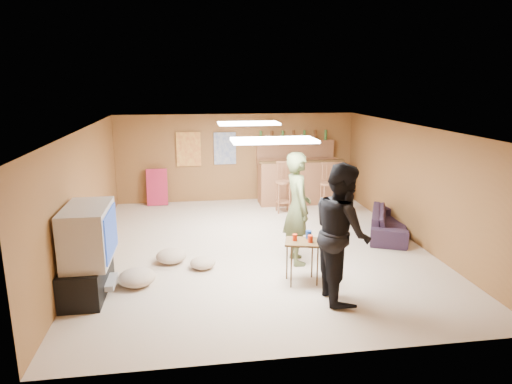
{
  "coord_description": "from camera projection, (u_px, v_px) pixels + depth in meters",
  "views": [
    {
      "loc": [
        -1.21,
        -7.88,
        2.99
      ],
      "look_at": [
        0.0,
        0.2,
        1.0
      ],
      "focal_mm": 32.0,
      "sensor_mm": 36.0,
      "label": 1
    }
  ],
  "objects": [
    {
      "name": "sofa",
      "position": [
        390.0,
        223.0,
        9.06
      ],
      "size": [
        1.34,
        1.86,
        0.51
      ],
      "primitive_type": "imported",
      "rotation": [
        0.0,
        0.0,
        1.14
      ],
      "color": "black",
      "rests_on": "ground"
    },
    {
      "name": "person_olive",
      "position": [
        298.0,
        208.0,
        7.55
      ],
      "size": [
        0.48,
        0.7,
        1.89
      ],
      "primitive_type": "imported",
      "rotation": [
        0.0,
        0.0,
        1.61
      ],
      "color": "#4E5732",
      "rests_on": "ground"
    },
    {
      "name": "cushion_near_tv",
      "position": [
        171.0,
        256.0,
        7.71
      ],
      "size": [
        0.62,
        0.62,
        0.23
      ],
      "primitive_type": "ellipsoid",
      "rotation": [
        0.0,
        0.0,
        0.26
      ],
      "color": "tan",
      "rests_on": "ground"
    },
    {
      "name": "tv_body",
      "position": [
        88.0,
        234.0,
        6.42
      ],
      "size": [
        0.6,
        1.1,
        0.8
      ],
      "primitive_type": "cube",
      "color": "#B2B2B7",
      "rests_on": "tv_stand"
    },
    {
      "name": "wall_back",
      "position": [
        237.0,
        158.0,
        11.56
      ],
      "size": [
        6.0,
        0.02,
        2.2
      ],
      "primitive_type": "cube",
      "color": "brown",
      "rests_on": "ground"
    },
    {
      "name": "ceiling_panel_front",
      "position": [
        274.0,
        140.0,
        6.5
      ],
      "size": [
        1.2,
        0.6,
        0.04
      ],
      "primitive_type": "cube",
      "color": "white",
      "rests_on": "ceiling"
    },
    {
      "name": "tv_screen",
      "position": [
        111.0,
        233.0,
        6.46
      ],
      "size": [
        0.02,
        0.95,
        0.65
      ],
      "primitive_type": "cube",
      "color": "navy",
      "rests_on": "tv_body"
    },
    {
      "name": "bar_stool_right",
      "position": [
        328.0,
        187.0,
        10.39
      ],
      "size": [
        0.41,
        0.41,
        1.27
      ],
      "primitive_type": null,
      "rotation": [
        0.0,
        0.0,
        -0.02
      ],
      "color": "brown",
      "rests_on": "ground"
    },
    {
      "name": "ceiling_panel_back",
      "position": [
        249.0,
        123.0,
        9.1
      ],
      "size": [
        1.2,
        0.6,
        0.04
      ],
      "primitive_type": "cube",
      "color": "white",
      "rests_on": "ceiling"
    },
    {
      "name": "bar_lip",
      "position": [
        302.0,
        162.0,
        11.01
      ],
      "size": [
        2.1,
        0.12,
        0.05
      ],
      "primitive_type": "cube",
      "color": "#412B14",
      "rests_on": "bar_counter"
    },
    {
      "name": "folding_chair_stack",
      "position": [
        157.0,
        187.0,
        11.23
      ],
      "size": [
        0.5,
        0.26,
        0.91
      ],
      "primitive_type": "cube",
      "rotation": [
        -0.14,
        0.0,
        0.0
      ],
      "color": "#B52142",
      "rests_on": "ground"
    },
    {
      "name": "wall_left",
      "position": [
        84.0,
        195.0,
        7.76
      ],
      "size": [
        0.02,
        7.0,
        2.2
      ],
      "primitive_type": "cube",
      "color": "brown",
      "rests_on": "ground"
    },
    {
      "name": "cup_red_far",
      "position": [
        310.0,
        239.0,
        6.76
      ],
      "size": [
        0.1,
        0.1,
        0.1
      ],
      "primitive_type": "cylinder",
      "rotation": [
        0.0,
        0.0,
        0.41
      ],
      "color": "red",
      "rests_on": "tray_table"
    },
    {
      "name": "poster_right",
      "position": [
        225.0,
        148.0,
        11.42
      ],
      "size": [
        0.55,
        0.03,
        0.8
      ],
      "primitive_type": "cube",
      "color": "#334C99",
      "rests_on": "wall_back"
    },
    {
      "name": "bar_stool_left",
      "position": [
        283.0,
        187.0,
        10.56
      ],
      "size": [
        0.41,
        0.41,
        1.2
      ],
      "primitive_type": null,
      "rotation": [
        0.0,
        0.0,
        -0.08
      ],
      "color": "brown",
      "rests_on": "ground"
    },
    {
      "name": "cup_red_near",
      "position": [
        295.0,
        237.0,
        6.83
      ],
      "size": [
        0.09,
        0.09,
        0.1
      ],
      "primitive_type": "cylinder",
      "rotation": [
        0.0,
        0.0,
        -0.22
      ],
      "color": "red",
      "rests_on": "tray_table"
    },
    {
      "name": "wall_right",
      "position": [
        414.0,
        184.0,
        8.63
      ],
      "size": [
        0.02,
        7.0,
        2.2
      ],
      "primitive_type": "cube",
      "color": "brown",
      "rests_on": "ground"
    },
    {
      "name": "tray_table",
      "position": [
        302.0,
        262.0,
        6.89
      ],
      "size": [
        0.6,
        0.53,
        0.66
      ],
      "primitive_type": "cube",
      "rotation": [
        0.0,
        0.0,
        -0.27
      ],
      "color": "#412B14",
      "rests_on": "ground"
    },
    {
      "name": "tv_stand",
      "position": [
        87.0,
        277.0,
        6.56
      ],
      "size": [
        0.55,
        1.3,
        0.5
      ],
      "primitive_type": "cube",
      "color": "black",
      "rests_on": "ground"
    },
    {
      "name": "wall_front",
      "position": [
        308.0,
        265.0,
        4.83
      ],
      "size": [
        6.0,
        0.02,
        2.2
      ],
      "primitive_type": "cube",
      "color": "brown",
      "rests_on": "ground"
    },
    {
      "name": "person_black",
      "position": [
        342.0,
        232.0,
        6.27
      ],
      "size": [
        0.73,
        0.94,
        1.94
      ],
      "primitive_type": "imported",
      "rotation": [
        0.0,
        0.0,
        1.57
      ],
      "color": "black",
      "rests_on": "ground"
    },
    {
      "name": "bar_counter",
      "position": [
        299.0,
        182.0,
        11.38
      ],
      "size": [
        2.0,
        0.6,
        1.1
      ],
      "primitive_type": "cube",
      "color": "brown",
      "rests_on": "ground"
    },
    {
      "name": "poster_left",
      "position": [
        189.0,
        149.0,
        11.29
      ],
      "size": [
        0.6,
        0.03,
        0.85
      ],
      "primitive_type": "cube",
      "color": "#BF3F26",
      "rests_on": "wall_back"
    },
    {
      "name": "bar_shelf",
      "position": [
        296.0,
        141.0,
        11.58
      ],
      "size": [
        2.0,
        0.18,
        0.05
      ],
      "primitive_type": "cube",
      "color": "brown",
      "rests_on": "bar_backing"
    },
    {
      "name": "bar_backing",
      "position": [
        295.0,
        153.0,
        11.67
      ],
      "size": [
        2.0,
        0.14,
        0.6
      ],
      "primitive_type": "cube",
      "color": "brown",
      "rests_on": "bar_counter"
    },
    {
      "name": "dvd_box",
      "position": [
        103.0,
        282.0,
        6.62
      ],
      "size": [
        0.35,
        0.5,
        0.08
      ],
      "primitive_type": "cube",
      "color": "#B2B2B7",
      "rests_on": "tv_stand"
    },
    {
      "name": "bottle_row",
      "position": [
        294.0,
        135.0,
        11.52
      ],
      "size": [
        1.76,
        0.08,
        0.26
      ],
      "primitive_type": null,
      "color": "#3F7233",
      "rests_on": "bar_shelf"
    },
    {
      "name": "cushion_mid",
      "position": [
        203.0,
        263.0,
        7.48
      ],
      "size": [
        0.52,
        0.52,
        0.19
      ],
      "primitive_type": "ellipsoid",
      "rotation": [
        0.0,
        0.0,
        -0.31
      ],
      "color": "tan",
      "rests_on": "ground"
    },
    {
      "name": "cup_blue",
      "position": [
        309.0,
        234.0,
        6.93
      ],
      "size": [
        0.11,
        0.11,
        0.12
      ],
      "primitive_type": "cylinder",
      "rotation": [
        0.0,
        0.0,
        -0.34
      ],
      "color": "navy",
      "rests_on": "tray_table"
    },
    {
      "name": "cushion_far",
      "position": [
        137.0,
        277.0,
        6.84
      ],
      "size": [
        0.73,
        0.73,
        0.25
      ],
      "primitive_type": "ellipsoid",
      "rotation": [
        0.0,
        0.0,
        0.41
      ],
      "color": "tan",
      "rests_on": "ground"
    },
    {
      "name": "ground",
      "position": [
        258.0,
        247.0,
        8.46
      ],
      "size": [
        7.0,
        7.0,
        0.0
      ],
      "primitive_type": "plane",
      "color": "#C2AB94",
      "rests_on": "ground"
    },
    {
      "name": "ceiling",
      "position": [
        258.0,
        128.0,
        7.94
      ],
      "size": [
        6.0,
        7.0,
        0.02
      ],
      "primitive_type": "cube",
      "color": "silver",
      "rests_on": "ground"
    }
  ]
}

